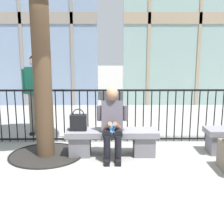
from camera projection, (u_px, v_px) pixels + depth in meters
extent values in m
plane|color=gray|center=(112.00, 155.00, 5.19)|extent=(60.00, 60.00, 0.00)
cube|color=slate|center=(112.00, 133.00, 5.11)|extent=(1.60, 0.44, 0.10)
cube|color=slate|center=(80.00, 145.00, 5.15)|extent=(0.36, 0.37, 0.35)
cube|color=slate|center=(144.00, 145.00, 5.16)|extent=(0.36, 0.37, 0.35)
cylinder|color=black|center=(107.00, 132.00, 4.92)|extent=(0.15, 0.40, 0.15)
cylinder|color=black|center=(107.00, 150.00, 4.77)|extent=(0.11, 0.11, 0.45)
cube|color=black|center=(107.00, 162.00, 4.75)|extent=(0.09, 0.22, 0.08)
cylinder|color=black|center=(118.00, 132.00, 4.92)|extent=(0.15, 0.40, 0.15)
cylinder|color=black|center=(118.00, 150.00, 4.77)|extent=(0.11, 0.11, 0.45)
cube|color=black|center=(118.00, 162.00, 4.75)|extent=(0.09, 0.22, 0.08)
cube|color=#4C4751|center=(112.00, 116.00, 5.00)|extent=(0.36, 0.30, 0.55)
cylinder|color=#4C4751|center=(99.00, 113.00, 4.99)|extent=(0.08, 0.08, 0.26)
cylinder|color=#8E664C|center=(108.00, 126.00, 4.81)|extent=(0.16, 0.28, 0.20)
cylinder|color=#4C4751|center=(125.00, 113.00, 5.00)|extent=(0.08, 0.08, 0.26)
cylinder|color=#8E664C|center=(117.00, 126.00, 4.81)|extent=(0.16, 0.28, 0.20)
cube|color=#2D6BB7|center=(112.00, 128.00, 4.76)|extent=(0.07, 0.10, 0.13)
sphere|color=#8E664C|center=(112.00, 95.00, 4.91)|extent=(0.20, 0.20, 0.20)
sphere|color=#997F59|center=(112.00, 93.00, 4.93)|extent=(0.20, 0.20, 0.20)
cube|color=black|center=(78.00, 123.00, 5.05)|extent=(0.28, 0.15, 0.28)
torus|color=black|center=(78.00, 114.00, 5.02)|extent=(0.20, 0.02, 0.20)
cylinder|color=gray|center=(32.00, 114.00, 6.38)|extent=(0.13, 0.13, 0.90)
cube|color=black|center=(33.00, 133.00, 6.43)|extent=(0.09, 0.22, 0.06)
cylinder|color=gray|center=(41.00, 114.00, 6.39)|extent=(0.13, 0.13, 0.90)
cube|color=black|center=(42.00, 133.00, 6.43)|extent=(0.09, 0.22, 0.06)
cube|color=#1E7259|center=(35.00, 80.00, 6.23)|extent=(0.40, 0.25, 0.56)
cylinder|color=#1E7259|center=(24.00, 81.00, 6.23)|extent=(0.08, 0.08, 0.52)
cylinder|color=#1E7259|center=(46.00, 81.00, 6.24)|extent=(0.08, 0.08, 0.52)
sphere|color=beige|center=(34.00, 61.00, 6.15)|extent=(0.20, 0.20, 0.20)
sphere|color=black|center=(34.00, 60.00, 6.16)|extent=(0.20, 0.20, 0.20)
cylinder|color=black|center=(0.00, 116.00, 5.82)|extent=(0.02, 0.02, 1.06)
cylinder|color=black|center=(8.00, 116.00, 5.82)|extent=(0.02, 0.02, 1.06)
cylinder|color=black|center=(16.00, 116.00, 5.83)|extent=(0.02, 0.02, 1.06)
cylinder|color=black|center=(24.00, 116.00, 5.83)|extent=(0.02, 0.02, 1.06)
cylinder|color=black|center=(32.00, 116.00, 5.83)|extent=(0.02, 0.02, 1.06)
cylinder|color=black|center=(40.00, 116.00, 5.83)|extent=(0.02, 0.02, 1.06)
cylinder|color=black|center=(48.00, 116.00, 5.83)|extent=(0.02, 0.02, 1.06)
cylinder|color=black|center=(56.00, 116.00, 5.83)|extent=(0.02, 0.02, 1.06)
cylinder|color=black|center=(64.00, 116.00, 5.83)|extent=(0.02, 0.02, 1.06)
cylinder|color=black|center=(72.00, 116.00, 5.84)|extent=(0.02, 0.02, 1.06)
cylinder|color=black|center=(80.00, 116.00, 5.84)|extent=(0.02, 0.02, 1.06)
cylinder|color=black|center=(88.00, 116.00, 5.84)|extent=(0.02, 0.02, 1.06)
cylinder|color=black|center=(96.00, 116.00, 5.84)|extent=(0.02, 0.02, 1.06)
cylinder|color=black|center=(104.00, 116.00, 5.84)|extent=(0.02, 0.02, 1.06)
cylinder|color=black|center=(112.00, 116.00, 5.84)|extent=(0.02, 0.02, 1.06)
cylinder|color=black|center=(120.00, 116.00, 5.85)|extent=(0.02, 0.02, 1.06)
cylinder|color=black|center=(127.00, 116.00, 5.85)|extent=(0.02, 0.02, 1.06)
cylinder|color=black|center=(135.00, 116.00, 5.85)|extent=(0.02, 0.02, 1.06)
cylinder|color=black|center=(143.00, 116.00, 5.85)|extent=(0.02, 0.02, 1.06)
cylinder|color=black|center=(151.00, 116.00, 5.85)|extent=(0.02, 0.02, 1.06)
cylinder|color=black|center=(159.00, 116.00, 5.85)|extent=(0.02, 0.02, 1.06)
cylinder|color=black|center=(167.00, 116.00, 5.86)|extent=(0.02, 0.02, 1.06)
cylinder|color=black|center=(175.00, 116.00, 5.86)|extent=(0.02, 0.02, 1.06)
cylinder|color=black|center=(183.00, 116.00, 5.86)|extent=(0.02, 0.02, 1.06)
cylinder|color=black|center=(191.00, 116.00, 5.86)|extent=(0.02, 0.02, 1.06)
cylinder|color=black|center=(199.00, 116.00, 5.86)|extent=(0.02, 0.02, 1.06)
cylinder|color=black|center=(207.00, 115.00, 5.86)|extent=(0.02, 0.02, 1.06)
cylinder|color=black|center=(214.00, 115.00, 5.87)|extent=(0.02, 0.02, 1.06)
cylinder|color=black|center=(222.00, 115.00, 5.87)|extent=(0.02, 0.02, 1.06)
cube|color=black|center=(112.00, 139.00, 5.94)|extent=(8.86, 0.04, 0.04)
cube|color=black|center=(112.00, 90.00, 5.74)|extent=(8.86, 0.04, 0.04)
cylinder|color=black|center=(46.00, 155.00, 5.16)|extent=(1.27, 1.27, 0.01)
torus|color=black|center=(46.00, 155.00, 5.16)|extent=(1.30, 1.30, 0.03)
cylinder|color=#4C3826|center=(41.00, 57.00, 4.81)|extent=(0.31, 0.31, 3.40)
cube|color=slate|center=(218.00, 143.00, 5.25)|extent=(0.36, 0.37, 0.35)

